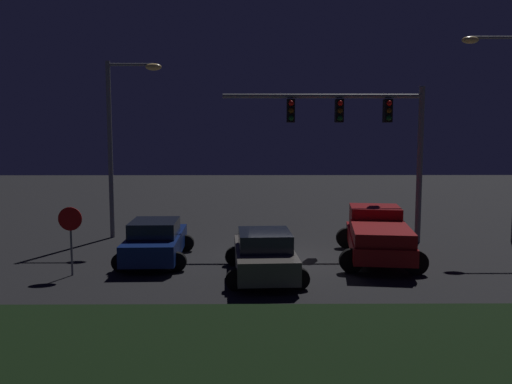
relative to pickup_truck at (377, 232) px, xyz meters
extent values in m
plane|color=black|center=(-3.43, 0.03, -1.00)|extent=(80.00, 80.00, 0.00)
cube|color=black|center=(-3.43, -8.04, -0.95)|extent=(27.43, 5.14, 0.10)
cube|color=maroon|center=(-0.02, -0.17, -0.32)|extent=(2.71, 5.62, 0.55)
cube|color=maroon|center=(0.14, 1.01, 0.38)|extent=(2.08, 2.13, 0.85)
cube|color=black|center=(0.14, 1.01, 0.50)|extent=(1.95, 1.74, 0.51)
cube|color=maroon|center=(-0.17, -1.24, 0.18)|extent=(2.31, 3.25, 0.45)
cylinder|color=black|center=(-0.78, 1.89, -0.60)|extent=(0.80, 0.22, 0.80)
cylinder|color=black|center=(1.26, 1.62, -0.60)|extent=(0.80, 0.22, 0.80)
cylinder|color=black|center=(-1.30, -1.96, -0.60)|extent=(0.80, 0.22, 0.80)
cylinder|color=black|center=(0.74, -2.24, -0.60)|extent=(0.80, 0.22, 0.80)
cube|color=#514C47|center=(-4.19, -2.37, -0.39)|extent=(2.03, 4.49, 0.70)
cube|color=black|center=(-4.17, -2.62, 0.24)|extent=(1.70, 2.08, 0.55)
cylinder|color=black|center=(-5.18, -0.93, -0.68)|extent=(0.64, 0.22, 0.64)
cylinder|color=black|center=(-3.35, -0.83, -0.68)|extent=(0.64, 0.22, 0.64)
cylinder|color=black|center=(-5.03, -3.91, -0.68)|extent=(0.64, 0.22, 0.64)
cylinder|color=black|center=(-3.19, -3.82, -0.68)|extent=(0.64, 0.22, 0.64)
cube|color=navy|center=(-8.02, -0.24, -0.39)|extent=(1.92, 4.45, 0.70)
cube|color=black|center=(-8.02, -0.49, 0.24)|extent=(1.65, 2.04, 0.55)
cylinder|color=black|center=(-8.98, 1.23, -0.68)|extent=(0.64, 0.22, 0.64)
cylinder|color=black|center=(-7.14, 1.28, -0.68)|extent=(0.64, 0.22, 0.64)
cylinder|color=black|center=(-8.90, -1.76, -0.68)|extent=(0.64, 0.22, 0.64)
cylinder|color=black|center=(-7.06, -1.71, -0.68)|extent=(0.64, 0.22, 0.64)
cylinder|color=slate|center=(2.43, 3.02, 2.25)|extent=(0.24, 0.24, 6.50)
cylinder|color=slate|center=(-1.67, 3.02, 5.10)|extent=(8.20, 0.18, 0.18)
cube|color=black|center=(1.03, 3.02, 4.50)|extent=(0.32, 0.44, 0.95)
sphere|color=red|center=(1.03, 2.79, 4.80)|extent=(0.22, 0.22, 0.22)
sphere|color=#59380A|center=(1.03, 2.79, 4.50)|extent=(0.22, 0.22, 0.22)
sphere|color=#0C4719|center=(1.03, 2.79, 4.20)|extent=(0.22, 0.22, 0.22)
cube|color=black|center=(-0.97, 3.02, 4.50)|extent=(0.32, 0.44, 0.95)
sphere|color=red|center=(-0.97, 2.79, 4.80)|extent=(0.22, 0.22, 0.22)
sphere|color=#59380A|center=(-0.97, 2.79, 4.50)|extent=(0.22, 0.22, 0.22)
sphere|color=#0C4719|center=(-0.97, 2.79, 4.20)|extent=(0.22, 0.22, 0.22)
cube|color=black|center=(-2.97, 3.02, 4.50)|extent=(0.32, 0.44, 0.95)
sphere|color=red|center=(-2.97, 2.79, 4.80)|extent=(0.22, 0.22, 0.22)
sphere|color=#59380A|center=(-2.97, 2.79, 4.50)|extent=(0.22, 0.22, 0.22)
sphere|color=#0C4719|center=(-2.97, 2.79, 4.20)|extent=(0.22, 0.22, 0.22)
cylinder|color=slate|center=(-10.74, 4.14, 2.83)|extent=(0.20, 0.20, 7.66)
cylinder|color=slate|center=(-9.76, 4.14, 6.51)|extent=(1.96, 0.12, 0.12)
ellipsoid|color=#F9CC72|center=(-8.78, 4.14, 6.41)|extent=(0.70, 0.44, 0.30)
cylinder|color=slate|center=(5.51, 3.21, 7.49)|extent=(2.21, 0.12, 0.12)
ellipsoid|color=#F9CC72|center=(4.41, 3.21, 7.39)|extent=(0.70, 0.44, 0.30)
cylinder|color=slate|center=(-10.38, -2.21, 0.10)|extent=(0.07, 0.07, 2.20)
cylinder|color=#B20C0F|center=(-10.38, -2.24, 0.85)|extent=(0.76, 0.03, 0.76)
camera|label=1|loc=(-4.57, -18.91, 3.53)|focal=37.04mm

